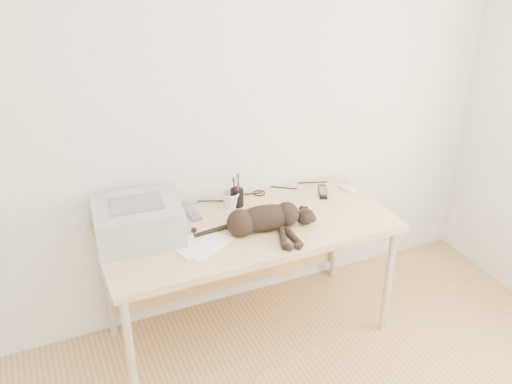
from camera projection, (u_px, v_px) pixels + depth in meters
name	position (u px, v px, depth m)	size (l,w,h in m)	color
wall_back	(222.00, 107.00, 3.13)	(3.50, 3.50, 0.00)	white
desk	(243.00, 238.00, 3.23)	(1.60, 0.70, 0.74)	#E5BA86
printer	(138.00, 221.00, 2.94)	(0.47, 0.41, 0.21)	#A2A2A7
papers	(202.00, 244.00, 2.92)	(0.34, 0.30, 0.01)	white
cat	(262.00, 220.00, 3.02)	(0.65, 0.35, 0.15)	black
mug	(231.00, 200.00, 3.25)	(0.10, 0.10, 0.10)	white
pen_cup	(237.00, 197.00, 3.27)	(0.08, 0.08, 0.19)	black
remote_grey	(189.00, 212.00, 3.20)	(0.06, 0.20, 0.02)	slate
remote_black	(323.00, 192.00, 3.42)	(0.05, 0.16, 0.02)	black
mouse	(348.00, 187.00, 3.47)	(0.06, 0.11, 0.03)	white
cable_tangle	(228.00, 199.00, 3.34)	(1.36, 0.07, 0.01)	black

